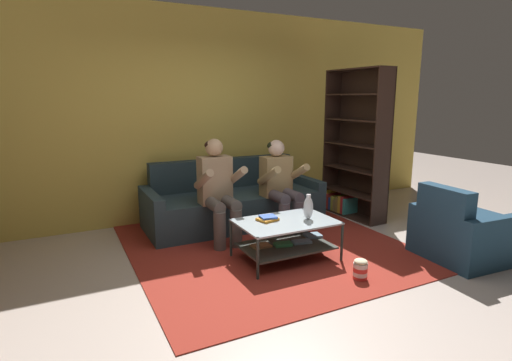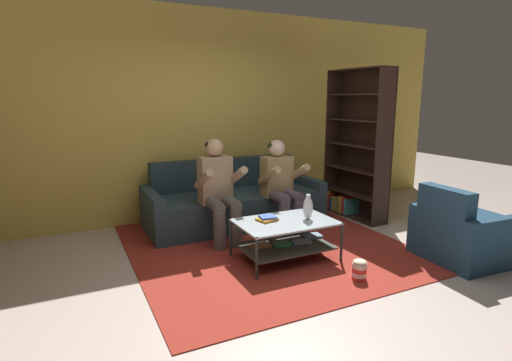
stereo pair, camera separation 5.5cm
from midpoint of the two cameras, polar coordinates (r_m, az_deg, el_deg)
The scene contains 12 objects.
ground at distance 3.92m, azimuth 4.71°, elevation -13.90°, with size 16.80×16.80×0.00m, color beige.
back_partition at distance 5.78m, azimuth -8.00°, elevation 9.18°, with size 8.40×0.12×2.90m, color gold.
couch at distance 5.45m, azimuth -3.61°, elevation -3.27°, with size 2.35×0.94×0.86m.
person_seated_left at distance 4.71m, azimuth -5.74°, elevation -0.89°, with size 0.50×0.58×1.23m.
person_seated_right at distance 5.06m, azimuth 3.20°, elevation -0.25°, with size 0.50×0.58×1.17m.
coffee_table at distance 4.28m, azimuth 3.98°, elevation -7.63°, with size 1.02×0.67×0.43m.
area_rug at distance 4.83m, azimuth 0.35°, elevation -8.75°, with size 3.00×3.33×0.01m.
vase at distance 4.27m, azimuth 7.11°, elevation -3.86°, with size 0.10×0.10×0.27m.
book_stack at distance 4.23m, azimuth 1.31°, elevation -5.43°, with size 0.23×0.21×0.05m.
bookshelf at distance 5.91m, azimuth 13.75°, elevation 3.68°, with size 0.35×1.06×2.09m.
armchair at distance 4.83m, azimuth 27.35°, elevation -6.71°, with size 0.93×0.87×0.81m.
popcorn_tub at distance 3.98m, azimuth 14.29°, elevation -12.20°, with size 0.13×0.13×0.21m.
Camera 1 is at (-1.89, -2.99, 1.69)m, focal length 28.00 mm.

